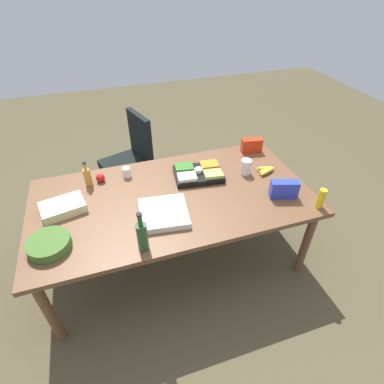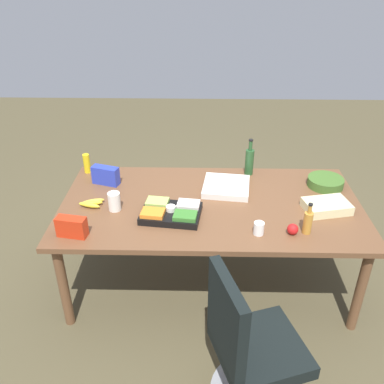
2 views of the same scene
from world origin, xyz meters
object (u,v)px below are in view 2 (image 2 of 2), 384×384
Objects in this scene: pizza_box at (226,187)px; salad_bowl at (325,182)px; veggie_tray at (171,212)px; chip_bag_red at (72,227)px; apple_red at (293,229)px; mustard_bottle at (87,163)px; wine_bottle at (249,161)px; office_chair at (250,357)px; banana_bunch at (91,203)px; sheet_cake at (327,206)px; dressing_bottle at (308,222)px; paper_cup at (259,228)px; conference_table at (211,210)px; chip_bag_blue at (106,175)px; mayo_jar at (114,201)px.

pizza_box is 0.81m from salad_bowl.
chip_bag_red is at bearing -158.95° from veggie_tray.
mustard_bottle reaches higher than apple_red.
pizza_box is at bearing -126.60° from wine_bottle.
salad_bowl is (0.72, 1.38, 0.41)m from office_chair.
pizza_box is 1.91× the size of banana_bunch.
veggie_tray is at bearing -174.62° from sheet_cake.
veggie_tray reaches higher than salad_bowl.
banana_bunch is (-1.12, 1.02, 0.40)m from office_chair.
banana_bunch is at bearing 168.26° from veggie_tray.
dressing_bottle is at bearing -126.06° from sheet_cake.
paper_cup reaches higher than veggie_tray.
chip_bag_blue reaches higher than conference_table.
chip_bag_red is (-1.15, 0.65, 0.44)m from office_chair.
chip_bag_blue is 0.61× the size of pizza_box.
veggie_tray is 1.58× the size of salad_bowl.
veggie_tray is at bearing -41.50° from mustard_bottle.
mayo_jar reaches higher than paper_cup.
chip_bag_blue reaches higher than sheet_cake.
chip_bag_blue is at bearing 83.75° from chip_bag_red.
office_chair is at bearing -52.08° from chip_bag_blue.
office_chair is 1.40m from chip_bag_red.
pizza_box is 0.78m from sheet_cake.
salad_bowl reaches higher than pizza_box.
dressing_bottle is at bearing -114.07° from salad_bowl.
banana_bunch is (-0.19, 0.04, -0.05)m from mayo_jar.
chip_bag_red is 1.58m from dressing_bottle.
paper_cup reaches higher than salad_bowl.
pizza_box is 0.90m from mayo_jar.
dressing_bottle is (0.52, -0.58, 0.06)m from pizza_box.
conference_table is at bearing 8.71° from mayo_jar.
chip_bag_blue is 1.57× the size of mayo_jar.
office_chair reaches higher than conference_table.
sheet_cake is (0.63, 1.01, 0.41)m from office_chair.
paper_cup is at bearing -65.57° from pizza_box.
mayo_jar is 1.56m from sheet_cake.
paper_cup is at bearing -15.11° from banana_bunch.
mayo_jar is 0.70× the size of chip_bag_red.
apple_red is 0.90m from wine_bottle.
mustard_bottle is 0.93m from chip_bag_red.
pizza_box reaches higher than conference_table.
mustard_bottle is (-0.35, 0.60, 0.01)m from mayo_jar.
chip_bag_blue reaches higher than banana_bunch.
dressing_bottle reaches higher than chip_bag_blue.
paper_cup is at bearing -18.40° from veggie_tray.
apple_red is (1.44, -0.32, 0.01)m from banana_bunch.
conference_table is 29.86× the size of apple_red.
wine_bottle reaches higher than pizza_box.
wine_bottle is at bearing 85.88° from office_chair.
paper_cup is at bearing -30.17° from chip_bag_blue.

